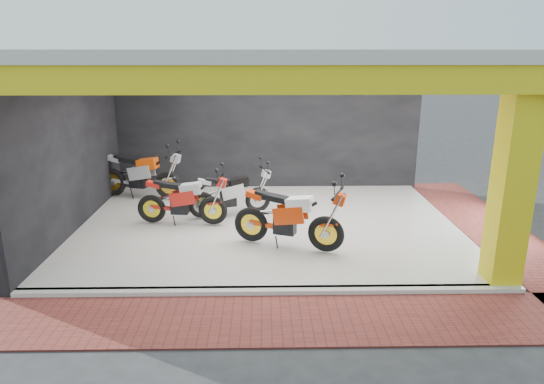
# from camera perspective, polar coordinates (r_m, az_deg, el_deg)

# --- Properties ---
(ground) EXTENTS (80.00, 80.00, 0.00)m
(ground) POSITION_cam_1_polar(r_m,az_deg,el_deg) (8.71, -0.29, -8.77)
(ground) COLOR #2D2D30
(ground) RESTS_ON ground
(showroom_floor) EXTENTS (8.00, 6.00, 0.10)m
(showroom_floor) POSITION_cam_1_polar(r_m,az_deg,el_deg) (10.54, -0.44, -3.94)
(showroom_floor) COLOR white
(showroom_floor) RESTS_ON ground
(showroom_ceiling) EXTENTS (8.40, 6.40, 0.20)m
(showroom_ceiling) POSITION_cam_1_polar(r_m,az_deg,el_deg) (9.90, -0.49, 15.74)
(showroom_ceiling) COLOR beige
(showroom_ceiling) RESTS_ON corner_column
(back_wall) EXTENTS (8.20, 0.20, 3.50)m
(back_wall) POSITION_cam_1_polar(r_m,az_deg,el_deg) (13.14, -0.61, 7.74)
(back_wall) COLOR black
(back_wall) RESTS_ON ground
(left_wall) EXTENTS (0.20, 6.20, 3.50)m
(left_wall) POSITION_cam_1_polar(r_m,az_deg,el_deg) (10.84, -22.75, 4.69)
(left_wall) COLOR black
(left_wall) RESTS_ON ground
(corner_column) EXTENTS (0.50, 0.50, 3.50)m
(corner_column) POSITION_cam_1_polar(r_m,az_deg,el_deg) (8.34, 26.48, 1.13)
(corner_column) COLOR yellow
(corner_column) RESTS_ON ground
(header_beam_front) EXTENTS (8.40, 0.30, 0.40)m
(header_beam_front) POSITION_cam_1_polar(r_m,az_deg,el_deg) (6.91, -0.21, 13.10)
(header_beam_front) COLOR yellow
(header_beam_front) RESTS_ON corner_column
(header_beam_right) EXTENTS (0.30, 6.40, 0.40)m
(header_beam_right) POSITION_cam_1_polar(r_m,az_deg,el_deg) (10.72, 22.03, 13.04)
(header_beam_right) COLOR yellow
(header_beam_right) RESTS_ON corner_column
(floor_kerb) EXTENTS (8.00, 0.20, 0.10)m
(floor_kerb) POSITION_cam_1_polar(r_m,az_deg,el_deg) (7.77, -0.18, -11.60)
(floor_kerb) COLOR white
(floor_kerb) RESTS_ON ground
(paver_front) EXTENTS (9.00, 1.40, 0.03)m
(paver_front) POSITION_cam_1_polar(r_m,az_deg,el_deg) (7.11, -0.08, -14.78)
(paver_front) COLOR brown
(paver_front) RESTS_ON ground
(paver_right) EXTENTS (1.40, 7.00, 0.03)m
(paver_right) POSITION_cam_1_polar(r_m,az_deg,el_deg) (11.63, 23.98, -3.61)
(paver_right) COLOR brown
(paver_right) RESTS_ON ground
(moto_hero) EXTENTS (2.44, 1.61, 1.40)m
(moto_hero) POSITION_cam_1_polar(r_m,az_deg,el_deg) (8.84, 6.43, -2.91)
(moto_hero) COLOR red
(moto_hero) RESTS_ON showroom_floor
(moto_row_a) EXTENTS (2.13, 0.98, 1.26)m
(moto_row_a) POSITION_cam_1_polar(r_m,az_deg,el_deg) (10.28, -7.01, -0.59)
(moto_row_a) COLOR red
(moto_row_a) RESTS_ON showroom_floor
(moto_row_b) EXTENTS (2.11, 1.28, 1.21)m
(moto_row_b) POSITION_cam_1_polar(r_m,az_deg,el_deg) (11.01, -1.69, 0.52)
(moto_row_b) COLOR #ADB0B5
(moto_row_b) RESTS_ON showroom_floor
(moto_row_c) EXTENTS (2.46, 1.38, 1.42)m
(moto_row_c) POSITION_cam_1_polar(r_m,az_deg,el_deg) (12.26, -12.20, 2.29)
(moto_row_c) COLOR #9C9FA3
(moto_row_c) RESTS_ON showroom_floor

